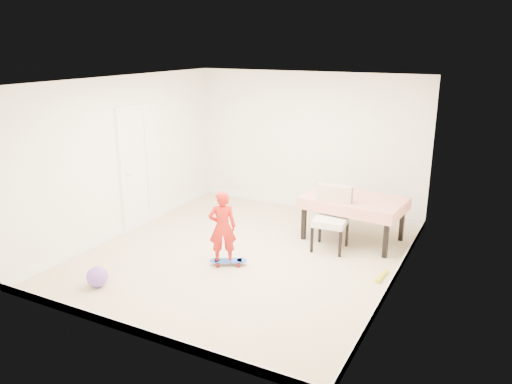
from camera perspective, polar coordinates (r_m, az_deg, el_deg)
The scene contains 17 objects.
ground at distance 7.69m, azimuth -1.36°, elevation -7.08°, with size 5.00×5.00×0.00m, color tan.
ceiling at distance 7.05m, azimuth -1.51°, elevation 12.48°, with size 4.50×5.00×0.04m, color white.
wall_back at distance 9.45m, azimuth 5.86°, elevation 5.68°, with size 4.50×0.04×2.60m, color white.
wall_front at distance 5.32m, azimuth -14.42°, elevation -3.68°, with size 4.50×0.04×2.60m, color white.
wall_left at distance 8.53m, azimuth -14.71°, elevation 3.99°, with size 0.04×5.00×2.60m, color white.
wall_right at distance 6.52m, azimuth 16.02°, elevation -0.00°, with size 0.04×5.00×2.60m, color white.
door at distance 8.80m, azimuth -13.25°, elevation 2.65°, with size 0.10×0.94×2.11m, color white.
baseboard_back at distance 9.77m, azimuth 5.67°, elevation -1.46°, with size 4.50×0.02×0.12m, color white.
baseboard_front at distance 5.85m, azimuth -13.58°, elevation -15.16°, with size 4.50×0.02×0.12m, color white.
baseboard_left at distance 8.88m, azimuth -14.17°, elevation -3.82°, with size 0.02×5.00×0.12m, color white.
baseboard_right at distance 6.97m, azimuth 15.27°, elevation -9.82°, with size 0.02×5.00×0.12m, color white.
dining_table at distance 8.23m, azimuth 11.02°, elevation -3.02°, with size 1.55×0.98×0.73m, color red, non-canonical shape.
dining_chair at distance 7.75m, azimuth 8.51°, elevation -3.11°, with size 0.54×0.62×0.99m, color silver, non-canonical shape.
skateboard at distance 7.31m, azimuth -3.18°, elevation -8.05°, with size 0.54×0.20×0.08m, color blue, non-canonical shape.
child at distance 7.14m, azimuth -3.86°, elevation -4.33°, with size 0.40×0.26×1.08m, color red.
balloon at distance 6.99m, azimuth -17.69°, elevation -9.23°, with size 0.28×0.28×0.28m, color #7D51C3.
foam_toy at distance 7.15m, azimuth 14.18°, elevation -9.28°, with size 0.06×0.06×0.40m, color yellow.
Camera 1 is at (3.39, -6.15, 3.12)m, focal length 35.00 mm.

